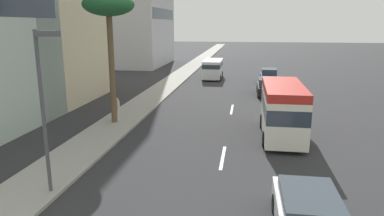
% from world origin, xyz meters
% --- Properties ---
extents(ground_plane, '(198.00, 198.00, 0.00)m').
position_xyz_m(ground_plane, '(31.50, 0.00, 0.00)').
color(ground_plane, '#2D2D30').
extents(sidewalk_right, '(162.00, 2.74, 0.15)m').
position_xyz_m(sidewalk_right, '(31.50, 7.34, 0.07)').
color(sidewalk_right, '#9E9B93').
rests_on(sidewalk_right, ground_plane).
extents(lane_stripe_mid, '(3.20, 0.16, 0.01)m').
position_xyz_m(lane_stripe_mid, '(13.48, 0.00, 0.01)').
color(lane_stripe_mid, silver).
rests_on(lane_stripe_mid, ground_plane).
extents(lane_stripe_far, '(3.20, 0.16, 0.01)m').
position_xyz_m(lane_stripe_far, '(23.77, 0.00, 0.01)').
color(lane_stripe_far, silver).
rests_on(lane_stripe_far, ground_plane).
extents(minibus_lead, '(6.37, 2.32, 3.12)m').
position_xyz_m(minibus_lead, '(17.37, -3.16, 1.71)').
color(minibus_lead, silver).
rests_on(minibus_lead, ground_plane).
extents(car_second, '(4.59, 1.88, 1.59)m').
position_xyz_m(car_second, '(7.06, -3.02, 0.76)').
color(car_second, silver).
rests_on(car_second, ground_plane).
extents(car_third, '(4.13, 1.82, 1.62)m').
position_xyz_m(car_third, '(37.21, -3.50, 0.76)').
color(car_third, '#1E478C').
rests_on(car_third, ground_plane).
extents(van_fourth, '(5.11, 2.20, 2.27)m').
position_xyz_m(van_fourth, '(39.36, 3.00, 1.31)').
color(van_fourth, white).
rests_on(van_fourth, ground_plane).
extents(car_fifth, '(4.54, 1.94, 1.58)m').
position_xyz_m(car_fifth, '(30.17, -3.03, 0.75)').
color(car_fifth, black).
rests_on(car_fifth, ground_plane).
extents(pedestrian_near_lamp, '(0.33, 0.23, 1.54)m').
position_xyz_m(pedestrian_near_lamp, '(18.86, 7.45, 0.99)').
color(pedestrian_near_lamp, beige).
rests_on(pedestrian_near_lamp, sidewalk_right).
extents(palm_tree, '(3.20, 3.20, 8.23)m').
position_xyz_m(palm_tree, '(18.49, 7.55, 7.42)').
color(palm_tree, brown).
rests_on(palm_tree, sidewalk_right).
extents(street_lamp, '(0.24, 0.97, 6.16)m').
position_xyz_m(street_lamp, '(8.55, 6.26, 4.00)').
color(street_lamp, '#4C4C51').
rests_on(street_lamp, sidewalk_right).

